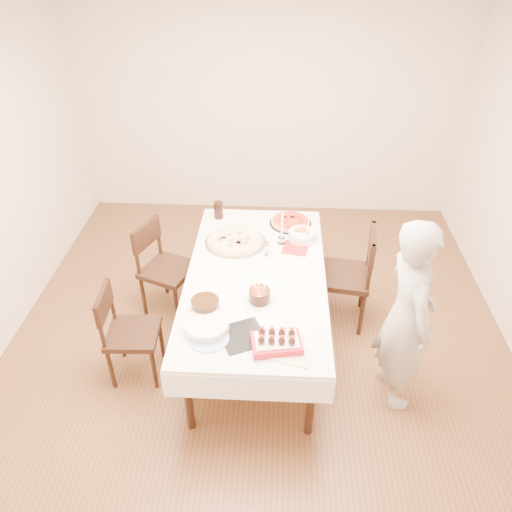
{
  "coord_description": "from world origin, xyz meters",
  "views": [
    {
      "loc": [
        0.15,
        -3.26,
        3.23
      ],
      "look_at": [
        -0.02,
        0.02,
        0.94
      ],
      "focal_mm": 35.0,
      "sensor_mm": 36.0,
      "label": 1
    }
  ],
  "objects_px": {
    "person": "(407,316)",
    "taper_candle": "(282,228)",
    "birthday_cake": "(259,292)",
    "strawberry_box": "(277,342)",
    "cola_glass": "(218,210)",
    "pasta_bowl": "(302,236)",
    "pizza_white": "(235,241)",
    "layer_cake": "(205,306)",
    "chair_left_savory": "(168,270)",
    "dining_table": "(256,309)",
    "pizza_pepperoni": "(290,222)",
    "chair_left_dessert": "(133,334)",
    "chair_right_savory": "(343,276)"
  },
  "relations": [
    {
      "from": "birthday_cake",
      "to": "strawberry_box",
      "type": "xyz_separation_m",
      "value": [
        0.14,
        -0.48,
        -0.05
      ]
    },
    {
      "from": "chair_left_savory",
      "to": "pasta_bowl",
      "type": "distance_m",
      "value": 1.28
    },
    {
      "from": "pizza_pepperoni",
      "to": "layer_cake",
      "type": "distance_m",
      "value": 1.45
    },
    {
      "from": "chair_left_savory",
      "to": "pizza_white",
      "type": "bearing_deg",
      "value": -152.99
    },
    {
      "from": "taper_candle",
      "to": "strawberry_box",
      "type": "xyz_separation_m",
      "value": [
        -0.02,
        -1.3,
        -0.12
      ]
    },
    {
      "from": "person",
      "to": "taper_candle",
      "type": "relative_size",
      "value": 5.06
    },
    {
      "from": "pizza_pepperoni",
      "to": "pasta_bowl",
      "type": "height_order",
      "value": "pasta_bowl"
    },
    {
      "from": "chair_left_savory",
      "to": "person",
      "type": "distance_m",
      "value": 2.2
    },
    {
      "from": "layer_cake",
      "to": "taper_candle",
      "type": "bearing_deg",
      "value": 59.73
    },
    {
      "from": "chair_left_dessert",
      "to": "pizza_pepperoni",
      "type": "xyz_separation_m",
      "value": [
        1.25,
        1.24,
        0.34
      ]
    },
    {
      "from": "pasta_bowl",
      "to": "chair_left_savory",
      "type": "bearing_deg",
      "value": -173.64
    },
    {
      "from": "person",
      "to": "taper_candle",
      "type": "bearing_deg",
      "value": 32.31
    },
    {
      "from": "pizza_white",
      "to": "taper_candle",
      "type": "height_order",
      "value": "taper_candle"
    },
    {
      "from": "chair_right_savory",
      "to": "birthday_cake",
      "type": "distance_m",
      "value": 1.06
    },
    {
      "from": "pasta_bowl",
      "to": "taper_candle",
      "type": "relative_size",
      "value": 0.77
    },
    {
      "from": "cola_glass",
      "to": "chair_left_savory",
      "type": "bearing_deg",
      "value": -131.03
    },
    {
      "from": "chair_left_savory",
      "to": "pasta_bowl",
      "type": "bearing_deg",
      "value": -151.76
    },
    {
      "from": "chair_right_savory",
      "to": "layer_cake",
      "type": "relative_size",
      "value": 3.7
    },
    {
      "from": "person",
      "to": "pasta_bowl",
      "type": "xyz_separation_m",
      "value": [
        -0.73,
        1.06,
        -0.01
      ]
    },
    {
      "from": "chair_left_dessert",
      "to": "person",
      "type": "relative_size",
      "value": 0.54
    },
    {
      "from": "taper_candle",
      "to": "cola_glass",
      "type": "height_order",
      "value": "taper_candle"
    },
    {
      "from": "pizza_white",
      "to": "cola_glass",
      "type": "distance_m",
      "value": 0.49
    },
    {
      "from": "person",
      "to": "birthday_cake",
      "type": "relative_size",
      "value": 9.75
    },
    {
      "from": "dining_table",
      "to": "pizza_white",
      "type": "bearing_deg",
      "value": 114.34
    },
    {
      "from": "taper_candle",
      "to": "pizza_pepperoni",
      "type": "bearing_deg",
      "value": 76.51
    },
    {
      "from": "person",
      "to": "chair_left_savory",
      "type": "bearing_deg",
      "value": 54.6
    },
    {
      "from": "person",
      "to": "strawberry_box",
      "type": "height_order",
      "value": "person"
    },
    {
      "from": "pizza_white",
      "to": "pizza_pepperoni",
      "type": "xyz_separation_m",
      "value": [
        0.5,
        0.36,
        0.0
      ]
    },
    {
      "from": "pizza_white",
      "to": "birthday_cake",
      "type": "bearing_deg",
      "value": -72.22
    },
    {
      "from": "pizza_white",
      "to": "layer_cake",
      "type": "bearing_deg",
      "value": -98.6
    },
    {
      "from": "chair_left_dessert",
      "to": "person",
      "type": "distance_m",
      "value": 2.12
    },
    {
      "from": "strawberry_box",
      "to": "person",
      "type": "bearing_deg",
      "value": 17.62
    },
    {
      "from": "chair_right_savory",
      "to": "taper_candle",
      "type": "height_order",
      "value": "taper_candle"
    },
    {
      "from": "strawberry_box",
      "to": "dining_table",
      "type": "bearing_deg",
      "value": 102.73
    },
    {
      "from": "chair_left_dessert",
      "to": "birthday_cake",
      "type": "xyz_separation_m",
      "value": [
        1.01,
        0.08,
        0.41
      ]
    },
    {
      "from": "cola_glass",
      "to": "chair_left_dessert",
      "type": "bearing_deg",
      "value": -112.85
    },
    {
      "from": "dining_table",
      "to": "cola_glass",
      "type": "xyz_separation_m",
      "value": [
        -0.41,
        0.91,
        0.46
      ]
    },
    {
      "from": "pizza_white",
      "to": "birthday_cake",
      "type": "relative_size",
      "value": 3.35
    },
    {
      "from": "cola_glass",
      "to": "pizza_white",
      "type": "bearing_deg",
      "value": -65.56
    },
    {
      "from": "pasta_bowl",
      "to": "strawberry_box",
      "type": "xyz_separation_m",
      "value": [
        -0.21,
        -1.36,
        -0.01
      ]
    },
    {
      "from": "pizza_pepperoni",
      "to": "person",
      "type": "bearing_deg",
      "value": -58.08
    },
    {
      "from": "chair_right_savory",
      "to": "birthday_cake",
      "type": "relative_size",
      "value": 6.01
    },
    {
      "from": "pasta_bowl",
      "to": "birthday_cake",
      "type": "relative_size",
      "value": 1.49
    },
    {
      "from": "taper_candle",
      "to": "layer_cake",
      "type": "height_order",
      "value": "taper_candle"
    },
    {
      "from": "pizza_pepperoni",
      "to": "birthday_cake",
      "type": "bearing_deg",
      "value": -101.9
    },
    {
      "from": "strawberry_box",
      "to": "pizza_pepperoni",
      "type": "bearing_deg",
      "value": 86.37
    },
    {
      "from": "cola_glass",
      "to": "birthday_cake",
      "type": "relative_size",
      "value": 1.01
    },
    {
      "from": "pizza_pepperoni",
      "to": "taper_candle",
      "type": "relative_size",
      "value": 1.26
    },
    {
      "from": "dining_table",
      "to": "chair_left_savory",
      "type": "distance_m",
      "value": 0.94
    },
    {
      "from": "person",
      "to": "pasta_bowl",
      "type": "bearing_deg",
      "value": 24.38
    }
  ]
}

